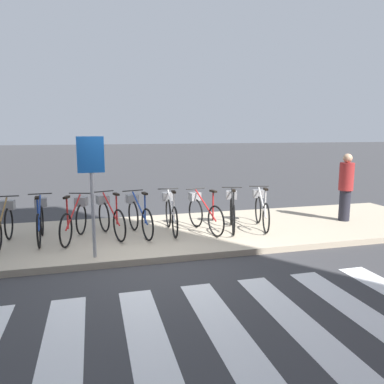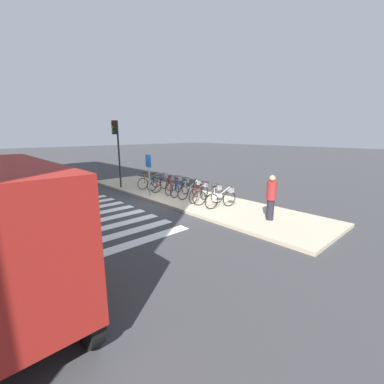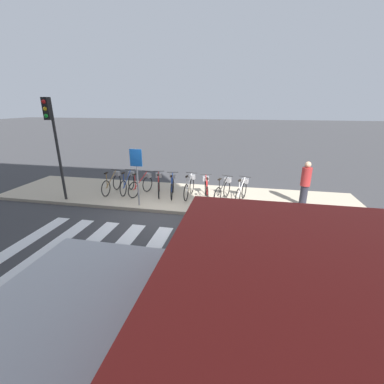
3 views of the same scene
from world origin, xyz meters
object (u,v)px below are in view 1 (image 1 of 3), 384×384
Objects in this scene: parked_bicycle_0 at (4,223)px; parked_bicycle_7 at (232,210)px; parked_bicycle_3 at (110,215)px; sign_post at (92,176)px; parked_bicycle_8 at (261,208)px; parked_bicycle_2 at (75,219)px; parked_bicycle_5 at (171,212)px; parked_bicycle_6 at (203,211)px; pedestrian at (346,186)px; parked_bicycle_1 at (40,219)px; parked_bicycle_4 at (138,214)px.

parked_bicycle_0 and parked_bicycle_7 have the same top height.
parked_bicycle_3 is 0.72× the size of sign_post.
parked_bicycle_0 is 1.04× the size of parked_bicycle_3.
parked_bicycle_8 is at bearing -0.26° from parked_bicycle_7.
parked_bicycle_7 is (4.64, -0.02, 0.00)m from parked_bicycle_0.
parked_bicycle_2 and parked_bicycle_5 have the same top height.
parked_bicycle_6 is 2.79m from sign_post.
parked_bicycle_2 is at bearing 179.92° from pedestrian.
parked_bicycle_8 is at bearing -0.90° from parked_bicycle_6.
pedestrian reaches higher than parked_bicycle_6.
parked_bicycle_7 is at bearing -6.45° from parked_bicycle_5.
parked_bicycle_7 is 0.72× the size of sign_post.
parked_bicycle_8 is 3.99m from sign_post.
parked_bicycle_8 is 2.26m from pedestrian.
parked_bicycle_1 and parked_bicycle_3 have the same top height.
parked_bicycle_3 is at bearing 178.73° from pedestrian.
parked_bicycle_3 is (1.35, -0.01, 0.00)m from parked_bicycle_1.
parked_bicycle_2 is 0.97× the size of parked_bicycle_5.
sign_post is (1.02, -1.35, 0.99)m from parked_bicycle_1.
parked_bicycle_5 is 4.30m from pedestrian.
sign_post is (-5.90, -1.22, 0.56)m from pedestrian.
parked_bicycle_4 and parked_bicycle_5 have the same top height.
parked_bicycle_4 is (1.27, 0.06, 0.00)m from parked_bicycle_2.
parked_bicycle_7 is 3.36m from sign_post.
parked_bicycle_2 and parked_bicycle_4 have the same top height.
pedestrian is at bearing 0.14° from parked_bicycle_6.
parked_bicycle_1 and parked_bicycle_5 have the same top height.
parked_bicycle_0 and parked_bicycle_1 have the same top height.
parked_bicycle_4 and parked_bicycle_6 have the same top height.
parked_bicycle_7 is 0.98× the size of parked_bicycle_8.
pedestrian is at bearing -1.08° from parked_bicycle_1.
parked_bicycle_6 is at bearing -11.06° from parked_bicycle_5.
parked_bicycle_1 is 4.01m from parked_bicycle_7.
parked_bicycle_5 is at bearing 3.43° from parked_bicycle_2.
parked_bicycle_3 is at bearing 3.79° from parked_bicycle_0.
parked_bicycle_5 is 2.33m from sign_post.
parked_bicycle_0 is at bearing -176.21° from parked_bicycle_3.
parked_bicycle_0 is 2.28m from sign_post.
parked_bicycle_2 is 0.98× the size of parked_bicycle_6.
parked_bicycle_6 is 0.93× the size of pedestrian.
parked_bicycle_2 is 2.66m from parked_bicycle_6.
parked_bicycle_0 is 3.97m from parked_bicycle_6.
parked_bicycle_4 is at bearing 176.73° from parked_bicycle_6.
pedestrian is at bearing 11.68° from sign_post.
parked_bicycle_1 is (0.63, 0.14, 0.00)m from parked_bicycle_0.
parked_bicycle_4 is 1.00× the size of parked_bicycle_6.
parked_bicycle_4 is (0.59, -0.05, 0.00)m from parked_bicycle_3.
parked_bicycle_3 is 1.00× the size of parked_bicycle_7.
parked_bicycle_2 is (1.30, 0.02, 0.00)m from parked_bicycle_0.
parked_bicycle_0 and parked_bicycle_4 have the same top height.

